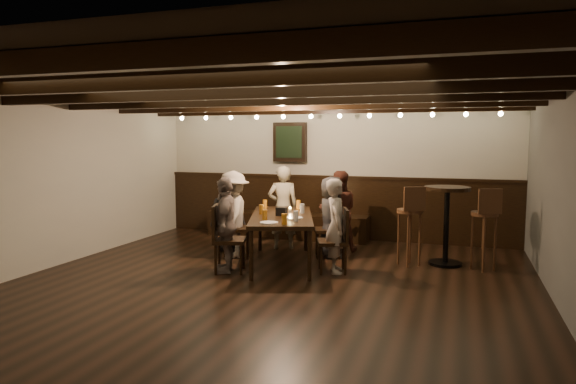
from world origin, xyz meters
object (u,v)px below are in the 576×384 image
(chair_left_near, at_px, (236,239))
(person_bench_left, at_px, (227,214))
(high_top_table, at_px, (447,214))
(chair_left_far, at_px, (228,252))
(person_bench_right, at_px, (338,211))
(dining_table, at_px, (282,219))
(bar_stool_right, at_px, (484,240))
(person_right_far, at_px, (336,226))
(person_left_near, at_px, (233,214))
(chair_right_far, at_px, (334,253))
(chair_right_near, at_px, (329,240))
(person_left_far, at_px, (226,225))
(person_bench_centre, at_px, (283,207))
(person_right_near, at_px, (331,217))
(bar_stool_left, at_px, (409,236))

(chair_left_near, height_order, person_bench_left, person_bench_left)
(chair_left_near, bearing_deg, high_top_table, 81.19)
(chair_left_far, relative_size, person_bench_right, 0.71)
(dining_table, distance_m, bar_stool_right, 2.82)
(chair_left_near, height_order, person_right_far, person_right_far)
(chair_left_far, bearing_deg, person_right_far, 90.00)
(chair_left_far, height_order, person_left_near, person_left_near)
(dining_table, distance_m, chair_right_far, 0.93)
(chair_left_near, bearing_deg, chair_right_near, 90.00)
(chair_left_far, relative_size, person_left_far, 0.71)
(person_bench_centre, distance_m, bar_stool_right, 3.13)
(person_right_near, bearing_deg, bar_stool_left, -115.71)
(dining_table, bearing_deg, person_left_near, 149.04)
(person_bench_centre, bearing_deg, chair_left_far, 64.38)
(person_left_far, distance_m, person_right_near, 1.75)
(person_bench_left, bearing_deg, chair_left_far, 97.62)
(person_right_near, bearing_deg, dining_table, 120.96)
(dining_table, distance_m, bar_stool_left, 1.84)
(dining_table, relative_size, person_right_near, 1.68)
(person_right_near, height_order, bar_stool_left, person_right_near)
(chair_left_near, bearing_deg, bar_stool_right, 77.44)
(chair_right_far, bearing_deg, high_top_table, -75.63)
(chair_left_near, height_order, bar_stool_left, bar_stool_left)
(person_bench_left, height_order, person_bench_centre, person_bench_centre)
(chair_right_far, distance_m, person_left_near, 1.77)
(chair_left_near, xyz_separation_m, person_bench_centre, (0.50, 0.79, 0.40))
(person_right_near, bearing_deg, person_bench_centre, 51.34)
(person_bench_right, relative_size, person_left_near, 0.98)
(person_bench_left, xyz_separation_m, high_top_table, (3.39, 0.13, 0.15))
(dining_table, height_order, person_right_near, person_right_near)
(chair_right_far, height_order, person_bench_centre, person_bench_centre)
(person_left_near, bearing_deg, chair_left_far, 1.95)
(high_top_table, height_order, bar_stool_right, bar_stool_right)
(chair_right_far, height_order, person_right_far, person_right_far)
(chair_left_near, height_order, person_left_far, person_left_far)
(chair_left_near, relative_size, person_bench_left, 0.77)
(chair_left_far, xyz_separation_m, chair_right_far, (1.37, 0.45, -0.01))
(person_bench_right, bearing_deg, bar_stool_right, 146.94)
(bar_stool_left, bearing_deg, chair_left_near, 158.54)
(chair_left_near, distance_m, person_left_far, 0.97)
(chair_right_far, bearing_deg, person_right_near, -2.01)
(chair_left_near, relative_size, person_left_far, 0.71)
(high_top_table, bearing_deg, chair_right_near, -178.09)
(dining_table, relative_size, chair_right_far, 2.38)
(chair_left_far, bearing_deg, dining_table, 122.03)
(person_bench_centre, distance_m, bar_stool_left, 2.16)
(chair_right_far, bearing_deg, bar_stool_right, -86.76)
(person_bench_left, bearing_deg, chair_right_far, 140.17)
(person_bench_left, distance_m, person_left_near, 0.48)
(person_bench_left, distance_m, person_right_near, 1.71)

